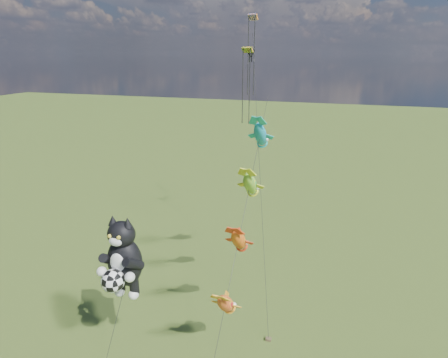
% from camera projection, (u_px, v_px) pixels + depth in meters
% --- Properties ---
extents(ground, '(300.00, 300.00, 0.00)m').
position_uv_depth(ground, '(62.00, 335.00, 28.29)').
color(ground, '#294411').
extents(cat_kite_rig, '(2.71, 4.27, 10.66)m').
position_uv_depth(cat_kite_rig, '(122.00, 259.00, 23.97)').
color(cat_kite_rig, brown).
rests_on(cat_kite_rig, ground).
extents(fish_windsock_rig, '(0.97, 15.97, 16.96)m').
position_uv_depth(fish_windsock_rig, '(244.00, 211.00, 26.74)').
color(fish_windsock_rig, brown).
rests_on(fish_windsock_rig, ground).
extents(parafoil_rig, '(6.44, 16.61, 23.95)m').
position_uv_depth(parafoil_rig, '(251.00, 63.00, 35.47)').
color(parafoil_rig, brown).
rests_on(parafoil_rig, ground).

